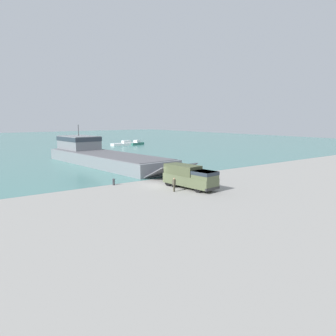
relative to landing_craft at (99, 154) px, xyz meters
name	(u,v)px	position (x,y,z in m)	size (l,w,h in m)	color
ground_plane	(159,185)	(-2.54, -24.24, -1.79)	(240.00, 240.00, 0.00)	gray
water_surface	(11,143)	(-2.54, 69.60, -1.79)	(240.00, 180.00, 0.01)	#477F7A
landing_craft	(99,154)	(0.00, 0.00, 0.00)	(11.05, 37.79, 7.48)	gray
military_truck	(190,176)	(-0.63, -28.40, -0.26)	(3.17, 7.96, 2.91)	#566042
soldier_on_ramp	(174,184)	(-3.41, -28.75, -0.81)	(0.50, 0.39, 1.71)	#4C4738
moored_boat_b	(136,143)	(29.40, 34.87, -1.28)	(5.77, 3.61, 1.56)	#2D7060
moored_boat_c	(125,144)	(25.13, 34.99, -1.27)	(8.97, 2.51, 1.58)	white
mooring_bollard	(114,181)	(-7.55, -20.86, -1.30)	(0.35, 0.35, 0.91)	#333338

